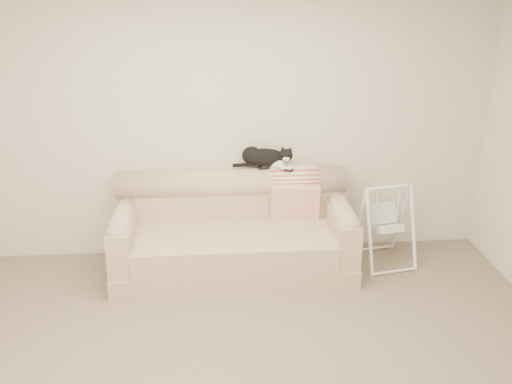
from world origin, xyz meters
TOP-DOWN VIEW (x-y plane):
  - ground_plane at (0.00, 0.00)m, footprint 5.00×5.00m
  - room_shell at (0.00, 0.00)m, footprint 5.04×4.04m
  - sofa at (0.01, 1.62)m, footprint 2.20×0.93m
  - remote_a at (0.35, 1.87)m, footprint 0.19×0.08m
  - remote_b at (0.50, 1.82)m, footprint 0.17×0.13m
  - tuxedo_cat at (0.33, 1.87)m, footprint 0.57×0.33m
  - throw_blanket at (0.60, 1.84)m, footprint 0.46×0.38m
  - baby_swing at (1.46, 1.61)m, footprint 0.57×0.59m

SIDE VIEW (x-z plane):
  - ground_plane at x=0.00m, z-range 0.00..0.00m
  - sofa at x=0.01m, z-range -0.10..0.80m
  - baby_swing at x=1.46m, z-range 0.00..0.79m
  - throw_blanket at x=0.60m, z-range 0.44..1.01m
  - remote_b at x=0.50m, z-range 0.90..0.92m
  - remote_a at x=0.35m, z-range 0.90..0.92m
  - tuxedo_cat at x=0.33m, z-range 0.89..1.12m
  - room_shell at x=0.00m, z-range 0.23..2.83m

